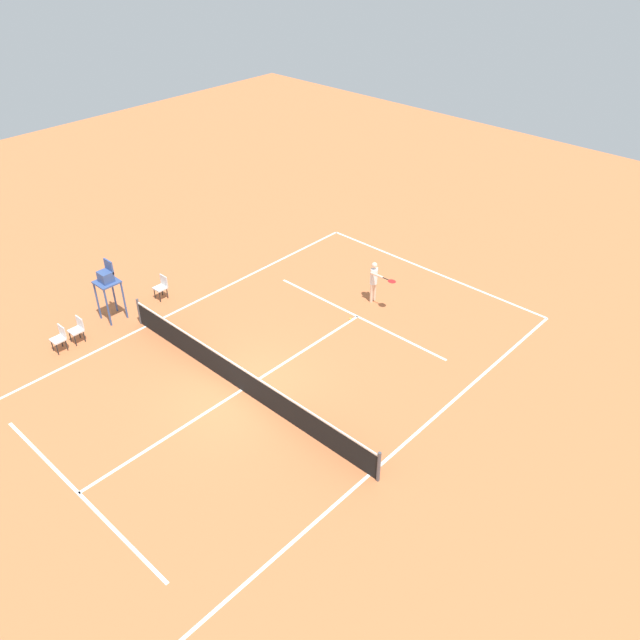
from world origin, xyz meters
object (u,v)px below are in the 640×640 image
at_px(courtside_chair_near, 60,337).
at_px(courtside_chair_far, 77,329).
at_px(tennis_ball, 350,319).
at_px(umpire_chair, 107,281).
at_px(player_serving, 375,279).
at_px(courtside_chair_mid, 162,286).

relative_size(courtside_chair_near, courtside_chair_far, 1.00).
xyz_separation_m(courtside_chair_near, courtside_chair_far, (0.03, -0.70, 0.00)).
bearing_deg(tennis_ball, umpire_chair, 42.08).
xyz_separation_m(player_serving, courtside_chair_mid, (6.32, 5.48, -0.49)).
bearing_deg(courtside_chair_mid, umpire_chair, 85.54).
height_order(tennis_ball, umpire_chair, umpire_chair).
relative_size(player_serving, courtside_chair_mid, 1.81).
bearing_deg(courtside_chair_mid, tennis_ball, -149.02).
xyz_separation_m(courtside_chair_mid, courtside_chair_far, (-0.23, 3.78, 0.00)).
relative_size(tennis_ball, courtside_chair_near, 0.07).
height_order(player_serving, umpire_chair, umpire_chair).
distance_m(tennis_ball, courtside_chair_mid, 7.57).
relative_size(player_serving, courtside_chair_near, 1.81).
xyz_separation_m(umpire_chair, courtside_chair_mid, (-0.16, -2.11, -1.07)).
bearing_deg(player_serving, tennis_ball, 4.36).
height_order(courtside_chair_near, courtside_chair_mid, same).
xyz_separation_m(player_serving, umpire_chair, (6.48, 7.58, 0.58)).
distance_m(tennis_ball, courtside_chair_far, 9.91).
xyz_separation_m(player_serving, courtside_chair_far, (6.09, 9.26, -0.49)).
distance_m(courtside_chair_near, courtside_chair_far, 0.70).
relative_size(umpire_chair, courtside_chair_far, 2.54).
xyz_separation_m(umpire_chair, courtside_chair_far, (-0.39, 1.68, -1.07)).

